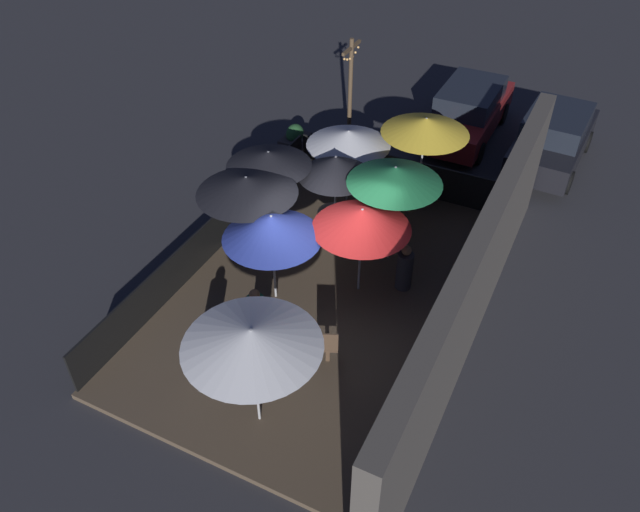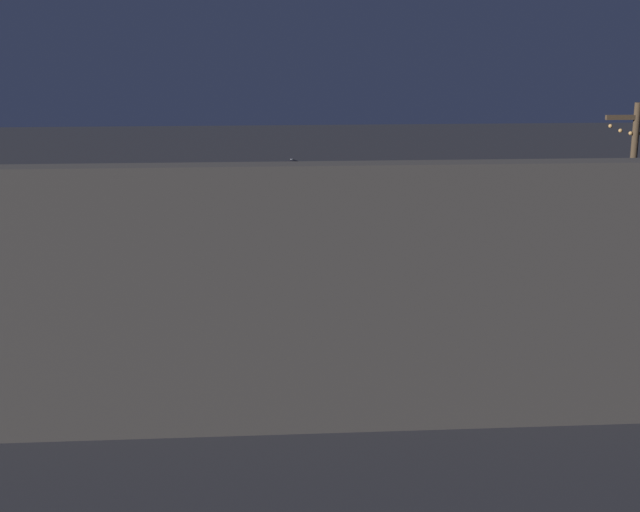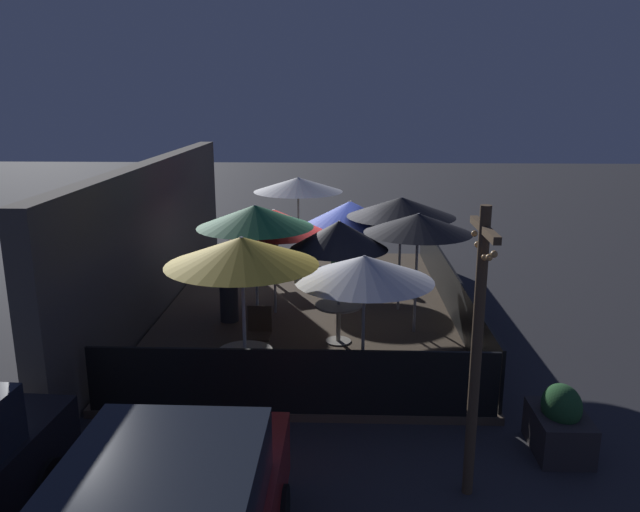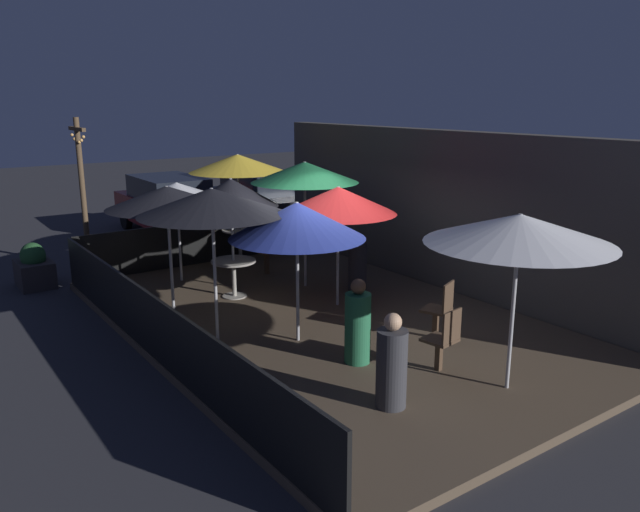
% 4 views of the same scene
% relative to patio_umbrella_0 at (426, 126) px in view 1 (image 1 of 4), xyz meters
% --- Properties ---
extents(ground_plane, '(60.00, 60.00, 0.00)m').
position_rel_patio_umbrella_0_xyz_m(ground_plane, '(4.14, -0.70, -2.34)').
color(ground_plane, '#2D2D33').
extents(patio_deck, '(9.18, 5.87, 0.12)m').
position_rel_patio_umbrella_0_xyz_m(patio_deck, '(4.14, -0.70, -2.28)').
color(patio_deck, brown).
rests_on(patio_deck, ground_plane).
extents(building_wall, '(10.78, 0.36, 3.14)m').
position_rel_patio_umbrella_0_xyz_m(building_wall, '(4.14, 2.47, -0.77)').
color(building_wall, '#4C4742').
rests_on(building_wall, ground_plane).
extents(fence_front, '(8.98, 0.05, 0.95)m').
position_rel_patio_umbrella_0_xyz_m(fence_front, '(4.14, -3.59, -1.75)').
color(fence_front, black).
rests_on(fence_front, patio_deck).
extents(fence_side_left, '(0.05, 5.67, 0.95)m').
position_rel_patio_umbrella_0_xyz_m(fence_side_left, '(-0.40, -0.70, -1.75)').
color(fence_side_left, black).
rests_on(fence_side_left, patio_deck).
extents(patio_umbrella_0, '(2.14, 2.14, 2.42)m').
position_rel_patio_umbrella_0_xyz_m(patio_umbrella_0, '(0.00, 0.00, 0.00)').
color(patio_umbrella_0, '#B2B2B7').
rests_on(patio_umbrella_0, patio_deck).
extents(patio_umbrella_1, '(1.71, 1.71, 2.21)m').
position_rel_patio_umbrella_0_xyz_m(patio_umbrella_1, '(2.23, -1.33, -0.26)').
color(patio_umbrella_1, '#B2B2B7').
rests_on(patio_umbrella_1, patio_deck).
extents(patio_umbrella_2, '(2.17, 2.17, 2.35)m').
position_rel_patio_umbrella_0_xyz_m(patio_umbrella_2, '(4.01, -2.55, -0.08)').
color(patio_umbrella_2, '#B2B2B7').
rests_on(patio_umbrella_2, patio_deck).
extents(patio_umbrella_3, '(2.06, 2.06, 2.44)m').
position_rel_patio_umbrella_0_xyz_m(patio_umbrella_3, '(2.42, 0.15, 0.02)').
color(patio_umbrella_3, '#B2B2B7').
rests_on(patio_umbrella_3, patio_deck).
extents(patio_umbrella_4, '(2.29, 2.29, 2.26)m').
position_rel_patio_umbrella_0_xyz_m(patio_umbrella_4, '(7.64, -0.25, -0.14)').
color(patio_umbrella_4, '#B2B2B7').
rests_on(patio_umbrella_4, patio_deck).
extents(patio_umbrella_5, '(1.96, 1.96, 2.25)m').
position_rel_patio_umbrella_0_xyz_m(patio_umbrella_5, '(2.77, -2.74, -0.15)').
color(patio_umbrella_5, '#B2B2B7').
rests_on(patio_umbrella_5, patio_deck).
extents(patio_umbrella_6, '(2.04, 2.04, 2.13)m').
position_rel_patio_umbrella_0_xyz_m(patio_umbrella_6, '(3.73, -0.04, -0.32)').
color(patio_umbrella_6, '#B2B2B7').
rests_on(patio_umbrella_6, patio_deck).
extents(patio_umbrella_7, '(2.03, 2.03, 2.14)m').
position_rel_patio_umbrella_0_xyz_m(patio_umbrella_7, '(4.74, -1.55, -0.35)').
color(patio_umbrella_7, '#B2B2B7').
rests_on(patio_umbrella_7, patio_deck).
extents(patio_umbrella_8, '(2.09, 2.09, 2.00)m').
position_rel_patio_umbrella_0_xyz_m(patio_umbrella_8, '(0.66, -1.71, -0.42)').
color(patio_umbrella_8, '#B2B2B7').
rests_on(patio_umbrella_8, patio_deck).
extents(dining_table_0, '(0.80, 0.80, 0.75)m').
position_rel_patio_umbrella_0_xyz_m(dining_table_0, '(0.00, 0.00, -1.63)').
color(dining_table_0, '#9E998E').
rests_on(dining_table_0, patio_deck).
extents(dining_table_1, '(0.83, 0.83, 0.70)m').
position_rel_patio_umbrella_0_xyz_m(dining_table_1, '(2.23, -1.33, -1.67)').
color(dining_table_1, '#9E998E').
rests_on(dining_table_1, patio_deck).
extents(patio_chair_0, '(0.53, 0.53, 0.91)m').
position_rel_patio_umbrella_0_xyz_m(patio_chair_0, '(5.94, 0.27, -1.73)').
color(patio_chair_0, '#4C3828').
rests_on(patio_chair_0, patio_deck).
extents(patio_chair_1, '(0.46, 0.46, 0.90)m').
position_rel_patio_umbrella_0_xyz_m(patio_chair_1, '(6.82, -0.57, -1.74)').
color(patio_chair_1, '#4C3828').
rests_on(patio_chair_1, patio_deck).
extents(patio_chair_2, '(0.41, 0.41, 0.95)m').
position_rel_patio_umbrella_0_xyz_m(patio_chair_2, '(1.28, -0.03, -1.70)').
color(patio_chair_2, '#4C3828').
rests_on(patio_chair_2, patio_deck).
extents(patron_0, '(0.37, 0.37, 1.13)m').
position_rel_patio_umbrella_0_xyz_m(patron_0, '(3.23, 0.81, -1.72)').
color(patron_0, '#333338').
rests_on(patron_0, patio_deck).
extents(patron_1, '(0.44, 0.44, 1.21)m').
position_rel_patio_umbrella_0_xyz_m(patron_1, '(5.89, -1.31, -1.68)').
color(patron_1, '#236642').
rests_on(patron_1, patio_deck).
extents(patron_2, '(0.40, 0.40, 1.18)m').
position_rel_patio_umbrella_0_xyz_m(patron_2, '(7.15, -1.80, -1.70)').
color(patron_2, '#333338').
rests_on(patron_2, patio_deck).
extents(planter_box, '(0.93, 0.65, 0.91)m').
position_rel_patio_umbrella_0_xyz_m(planter_box, '(-1.05, -4.15, -1.95)').
color(planter_box, '#332D2D').
rests_on(planter_box, ground_plane).
extents(light_post, '(1.10, 0.12, 3.33)m').
position_rel_patio_umbrella_0_xyz_m(light_post, '(-1.95, -2.83, -0.46)').
color(light_post, brown).
rests_on(light_post, ground_plane).
extents(parked_car_0, '(4.53, 1.83, 1.62)m').
position_rel_patio_umbrella_0_xyz_m(parked_car_0, '(-4.28, 0.06, -1.50)').
color(parked_car_0, maroon).
rests_on(parked_car_0, ground_plane).
extents(parked_car_1, '(4.15, 1.96, 1.62)m').
position_rel_patio_umbrella_0_xyz_m(parked_car_1, '(-3.70, 2.66, -1.50)').
color(parked_car_1, black).
rests_on(parked_car_1, ground_plane).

